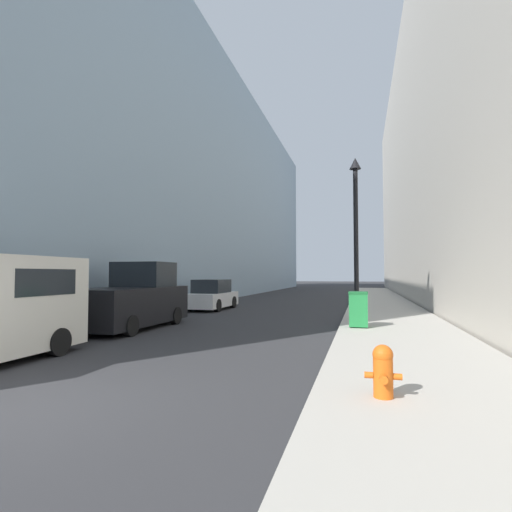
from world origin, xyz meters
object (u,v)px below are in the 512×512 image
(trash_bin, at_px, (358,309))
(lamppost, at_px, (356,227))
(pickup_truck, at_px, (133,300))
(parked_sedan_near, at_px, (212,296))
(fire_hydrant, at_px, (383,370))

(trash_bin, relative_size, lamppost, 0.19)
(pickup_truck, distance_m, parked_sedan_near, 7.58)
(trash_bin, distance_m, parked_sedan_near, 9.97)
(fire_hydrant, xyz_separation_m, parked_sedan_near, (-8.04, 14.01, 0.19))
(fire_hydrant, distance_m, pickup_truck, 10.30)
(trash_bin, distance_m, pickup_truck, 7.72)
(fire_hydrant, bearing_deg, lamppost, 92.81)
(fire_hydrant, relative_size, trash_bin, 0.64)
(fire_hydrant, height_order, parked_sedan_near, parked_sedan_near)
(lamppost, distance_m, parked_sedan_near, 9.11)
(lamppost, relative_size, parked_sedan_near, 1.53)
(trash_bin, height_order, lamppost, lamppost)
(trash_bin, height_order, pickup_truck, pickup_truck)
(fire_hydrant, distance_m, parked_sedan_near, 16.16)
(fire_hydrant, xyz_separation_m, trash_bin, (-0.40, 7.60, 0.21))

